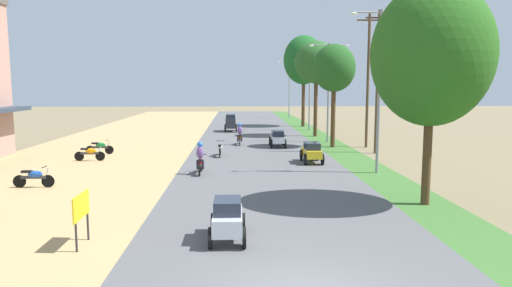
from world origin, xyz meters
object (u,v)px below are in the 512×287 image
(parked_motorbike_second, at_px, (34,177))
(streetlamp_near, at_px, (380,81))
(median_tree_nearest, at_px, (432,55))
(motorbike_foreground_rider, at_px, (200,159))
(street_signboard, at_px, (81,209))
(motorbike_ahead_third, at_px, (240,135))
(motorbike_ahead_second, at_px, (220,148))
(streetlamp_far, at_px, (310,89))
(median_tree_second, at_px, (334,69))
(car_sedan_white, at_px, (277,138))
(utility_pole_far, at_px, (368,79))
(streetlamp_mid, at_px, (328,85))
(median_tree_third, at_px, (316,63))
(streetlamp_farthest, at_px, (289,85))
(car_hatchback_silver, at_px, (228,218))
(parked_motorbike_fourth, at_px, (100,147))
(car_van_charcoal, at_px, (231,122))
(median_tree_fourth, at_px, (304,60))
(utility_pole_near, at_px, (377,80))
(parked_motorbike_third, at_px, (90,153))
(car_sedan_yellow, at_px, (312,151))

(parked_motorbike_second, relative_size, streetlamp_near, 0.22)
(median_tree_nearest, height_order, motorbike_foreground_rider, median_tree_nearest)
(street_signboard, bearing_deg, motorbike_ahead_third, 78.21)
(motorbike_ahead_second, bearing_deg, parked_motorbike_second, -132.18)
(median_tree_nearest, distance_m, streetlamp_far, 29.02)
(median_tree_second, height_order, car_sedan_white, median_tree_second)
(utility_pole_far, distance_m, motorbike_ahead_second, 12.27)
(streetlamp_mid, height_order, streetlamp_far, streetlamp_mid)
(median_tree_third, relative_size, streetlamp_far, 1.17)
(street_signboard, distance_m, motorbike_foreground_rider, 10.78)
(streetlamp_farthest, bearing_deg, car_hatchback_silver, -98.40)
(street_signboard, distance_m, streetlamp_mid, 26.56)
(parked_motorbike_second, bearing_deg, median_tree_third, 51.64)
(parked_motorbike_fourth, bearing_deg, car_hatchback_silver, -63.51)
(car_sedan_white, xyz_separation_m, car_van_charcoal, (-3.56, 11.45, 0.28))
(streetlamp_farthest, xyz_separation_m, car_hatchback_silver, (-7.50, -50.77, -3.82))
(motorbike_ahead_third, bearing_deg, streetlamp_far, 57.86)
(parked_motorbike_second, height_order, median_tree_fourth, median_tree_fourth)
(utility_pole_near, height_order, motorbike_foreground_rider, utility_pole_near)
(median_tree_third, xyz_separation_m, utility_pole_far, (2.59, -7.02, -1.46))
(streetlamp_farthest, relative_size, car_hatchback_silver, 3.90)
(median_tree_fourth, height_order, streetlamp_far, median_tree_fourth)
(streetlamp_near, distance_m, car_hatchback_silver, 13.32)
(car_hatchback_silver, distance_m, motorbike_ahead_third, 21.71)
(median_tree_second, distance_m, streetlamp_near, 10.04)
(parked_motorbike_third, distance_m, streetlamp_far, 24.45)
(car_sedan_white, bearing_deg, car_hatchback_silver, -99.00)
(median_tree_third, bearing_deg, parked_motorbike_fourth, -147.64)
(median_tree_second, height_order, car_sedan_yellow, median_tree_second)
(utility_pole_far, bearing_deg, car_van_charcoal, 131.46)
(streetlamp_near, bearing_deg, parked_motorbike_fourth, 156.03)
(median_tree_fourth, xyz_separation_m, streetlamp_near, (-0.02, -27.05, -2.43))
(motorbike_foreground_rider, bearing_deg, car_hatchback_silver, -81.21)
(streetlamp_far, distance_m, streetlamp_farthest, 17.92)
(car_hatchback_silver, bearing_deg, median_tree_fourth, 78.61)
(streetlamp_near, bearing_deg, motorbike_ahead_third, 121.42)
(parked_motorbike_second, relative_size, street_signboard, 1.20)
(car_hatchback_silver, distance_m, motorbike_foreground_rider, 10.34)
(median_tree_second, bearing_deg, median_tree_nearest, -89.38)
(streetlamp_mid, bearing_deg, streetlamp_far, 90.00)
(car_van_charcoal, bearing_deg, streetlamp_mid, -47.53)
(parked_motorbike_fourth, relative_size, median_tree_third, 0.22)
(utility_pole_near, xyz_separation_m, utility_pole_far, (0.21, 3.01, 0.13))
(median_tree_nearest, relative_size, utility_pole_far, 0.86)
(car_van_charcoal, height_order, motorbike_foreground_rider, car_van_charcoal)
(median_tree_second, height_order, utility_pole_far, utility_pole_far)
(car_hatchback_silver, xyz_separation_m, motorbike_ahead_second, (-0.79, 16.15, -0.17))
(car_sedan_yellow, distance_m, motorbike_ahead_second, 6.06)
(motorbike_ahead_second, bearing_deg, utility_pole_far, 22.27)
(parked_motorbike_fourth, xyz_separation_m, median_tree_nearest, (16.12, -13.57, 5.12))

